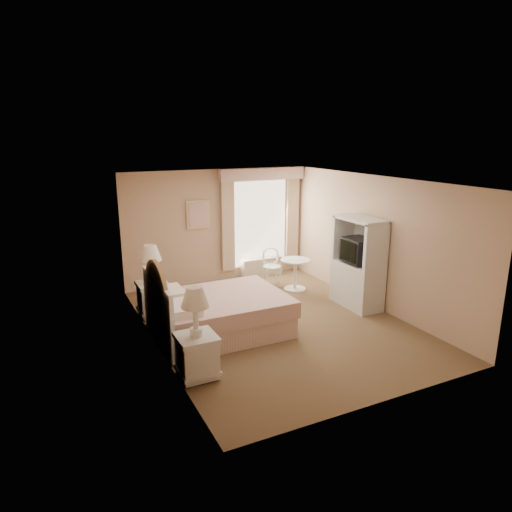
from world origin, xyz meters
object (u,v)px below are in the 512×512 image
nightstand_near (197,344)px  cafe_chair (271,263)px  bed (214,313)px  armoire (358,270)px  round_table (295,270)px  nightstand_far (153,290)px

nightstand_near → cafe_chair: nightstand_near is taller
nightstand_near → cafe_chair: bearing=48.2°
nightstand_near → bed: bearing=59.7°
bed → armoire: armoire is taller
round_table → cafe_chair: bearing=116.3°
cafe_chair → round_table: bearing=-50.5°
bed → nightstand_far: (-0.72, 1.23, 0.14)m
round_table → bed: bearing=-150.4°
nightstand_near → round_table: size_ratio=1.93×
nightstand_near → armoire: armoire is taller
nightstand_near → nightstand_far: size_ratio=0.98×
nightstand_far → armoire: size_ratio=0.75×
cafe_chair → nightstand_near: bearing=-118.6°
nightstand_near → nightstand_far: 2.47m
nightstand_far → cafe_chair: bearing=13.3°
nightstand_near → armoire: (3.65, 1.23, 0.23)m
nightstand_far → cafe_chair: (2.80, 0.66, -0.02)m
bed → cafe_chair: size_ratio=2.65×
nightstand_near → round_table: (3.07, 2.57, -0.04)m
bed → armoire: (2.93, -0.01, 0.36)m
nightstand_near → cafe_chair: 4.20m
bed → nightstand_far: bearing=120.3°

